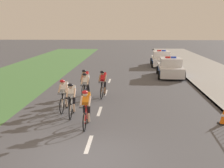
# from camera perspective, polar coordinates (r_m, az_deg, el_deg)

# --- Properties ---
(ground_plane) EXTENTS (160.00, 160.00, 0.00)m
(ground_plane) POSITION_cam_1_polar(r_m,az_deg,el_deg) (9.37, -5.23, -13.68)
(ground_plane) COLOR #4C4C51
(sidewalk_slab) EXTENTS (5.18, 60.00, 0.12)m
(sidewalk_slab) POSITION_cam_1_polar(r_m,az_deg,el_deg) (23.82, 19.95, 0.93)
(sidewalk_slab) COLOR gray
(sidewalk_slab) RESTS_ON ground
(kerb_edge) EXTENTS (0.16, 60.00, 0.13)m
(kerb_edge) POSITION_cam_1_polar(r_m,az_deg,el_deg) (23.20, 14.02, 1.03)
(kerb_edge) COLOR #9E9E99
(kerb_edge) RESTS_ON ground
(grass_verge) EXTENTS (7.00, 60.00, 0.01)m
(grass_verge) POSITION_cam_1_polar(r_m,az_deg,el_deg) (24.31, -17.64, 1.13)
(grass_verge) COLOR #4C7F42
(grass_verge) RESTS_ON ground
(lane_markings_centre) EXTENTS (0.14, 17.60, 0.01)m
(lane_markings_centre) POSITION_cam_1_polar(r_m,az_deg,el_deg) (14.12, -2.35, -5.13)
(lane_markings_centre) COLOR white
(lane_markings_centre) RESTS_ON ground
(cyclist_lead) EXTENTS (0.42, 1.72, 1.56)m
(cyclist_lead) POSITION_cam_1_polar(r_m,az_deg,el_deg) (11.78, -4.89, -4.45)
(cyclist_lead) COLOR black
(cyclist_lead) RESTS_ON ground
(cyclist_second) EXTENTS (0.42, 1.72, 1.56)m
(cyclist_second) POSITION_cam_1_polar(r_m,az_deg,el_deg) (13.24, -7.60, -2.80)
(cyclist_second) COLOR black
(cyclist_second) RESTS_ON ground
(cyclist_third) EXTENTS (0.43, 1.72, 1.56)m
(cyclist_third) POSITION_cam_1_polar(r_m,az_deg,el_deg) (14.17, -9.00, -1.93)
(cyclist_third) COLOR black
(cyclist_third) RESTS_ON ground
(cyclist_fourth) EXTENTS (0.44, 1.72, 1.56)m
(cyclist_fourth) POSITION_cam_1_polar(r_m,az_deg,el_deg) (15.96, -4.96, -0.41)
(cyclist_fourth) COLOR black
(cyclist_fourth) RESTS_ON ground
(cyclist_fifth) EXTENTS (0.45, 1.72, 1.56)m
(cyclist_fifth) POSITION_cam_1_polar(r_m,az_deg,el_deg) (17.19, -5.05, 0.40)
(cyclist_fifth) COLOR black
(cyclist_fifth) RESTS_ON ground
(cyclist_sixth) EXTENTS (0.45, 1.72, 1.56)m
(cyclist_sixth) POSITION_cam_1_polar(r_m,az_deg,el_deg) (16.71, -1.68, 0.14)
(cyclist_sixth) COLOR black
(cyclist_sixth) RESTS_ON ground
(police_car_nearest) EXTENTS (2.17, 4.48, 1.59)m
(police_car_nearest) POSITION_cam_1_polar(r_m,az_deg,el_deg) (24.07, 10.91, 2.98)
(police_car_nearest) COLOR silver
(police_car_nearest) RESTS_ON ground
(police_car_second) EXTENTS (2.12, 4.46, 1.59)m
(police_car_second) POSITION_cam_1_polar(r_m,az_deg,el_deg) (30.47, 9.23, 4.65)
(police_car_second) COLOR white
(police_car_second) RESTS_ON ground
(traffic_cone_near) EXTENTS (0.36, 0.36, 0.64)m
(traffic_cone_near) POSITION_cam_1_polar(r_m,az_deg,el_deg) (13.02, 20.27, -5.79)
(traffic_cone_near) COLOR black
(traffic_cone_near) RESTS_ON ground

